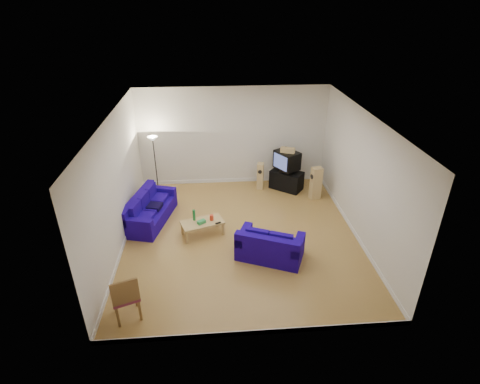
{
  "coord_description": "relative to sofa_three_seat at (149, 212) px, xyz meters",
  "views": [
    {
      "loc": [
        -0.68,
        -8.13,
        5.63
      ],
      "look_at": [
        0.0,
        0.4,
        1.1
      ],
      "focal_mm": 28.0,
      "sensor_mm": 36.0,
      "label": 1
    }
  ],
  "objects": [
    {
      "name": "speaker_left",
      "position": [
        3.34,
        1.73,
        0.15
      ],
      "size": [
        0.26,
        0.3,
        0.87
      ],
      "rotation": [
        0.0,
        0.0,
        -0.23
      ],
      "color": "tan",
      "rests_on": "ground"
    },
    {
      "name": "room",
      "position": [
        2.5,
        -0.97,
        1.26
      ],
      "size": [
        6.01,
        6.51,
        3.21
      ],
      "color": "brown",
      "rests_on": "ground"
    },
    {
      "name": "red_canister",
      "position": [
        1.74,
        -0.74,
        0.18
      ],
      "size": [
        0.12,
        0.12,
        0.14
      ],
      "primitive_type": "cylinder",
      "rotation": [
        0.0,
        0.0,
        0.14
      ],
      "color": "red",
      "rests_on": "coffee_table"
    },
    {
      "name": "sofa_loveseat",
      "position": [
        3.1,
        -1.93,
        0.0
      ],
      "size": [
        1.74,
        1.38,
        0.77
      ],
      "rotation": [
        0.0,
        0.0,
        -0.4
      ],
      "color": "#19047F",
      "rests_on": "ground"
    },
    {
      "name": "speaker_right",
      "position": [
        4.95,
        0.92,
        0.23
      ],
      "size": [
        0.35,
        0.3,
        1.03
      ],
      "rotation": [
        0.0,
        0.0,
        -1.37
      ],
      "color": "tan",
      "rests_on": "ground"
    },
    {
      "name": "floor_lamp",
      "position": [
        0.05,
        1.73,
        1.25
      ],
      "size": [
        0.32,
        0.32,
        1.87
      ],
      "color": "black",
      "rests_on": "ground"
    },
    {
      "name": "bottle",
      "position": [
        1.29,
        -0.71,
        0.26
      ],
      "size": [
        0.09,
        0.09,
        0.3
      ],
      "primitive_type": "cylinder",
      "rotation": [
        0.0,
        0.0,
        0.36
      ],
      "color": "#197233",
      "rests_on": "coffee_table"
    },
    {
      "name": "av_receiver",
      "position": [
        4.15,
        1.64,
        0.37
      ],
      "size": [
        0.49,
        0.44,
        0.1
      ],
      "primitive_type": "cube",
      "rotation": [
        0.0,
        0.0,
        -0.27
      ],
      "color": "black",
      "rests_on": "tv_stand"
    },
    {
      "name": "dining_chair",
      "position": [
        0.08,
        -3.62,
        0.3
      ],
      "size": [
        0.65,
        0.65,
        1.05
      ],
      "rotation": [
        0.0,
        0.0,
        0.36
      ],
      "color": "brown",
      "rests_on": "ground"
    },
    {
      "name": "sofa_three_seat",
      "position": [
        0.0,
        0.0,
        0.0
      ],
      "size": [
        1.34,
        2.16,
        0.77
      ],
      "rotation": [
        0.0,
        0.0,
        -1.82
      ],
      "color": "#19047F",
      "rests_on": "ground"
    },
    {
      "name": "centre_speaker",
      "position": [
        4.16,
        1.6,
        1.07
      ],
      "size": [
        0.47,
        0.32,
        0.15
      ],
      "primitive_type": "cube",
      "rotation": [
        0.0,
        0.0,
        -0.38
      ],
      "color": "tan",
      "rests_on": "television"
    },
    {
      "name": "television",
      "position": [
        4.17,
        1.67,
        0.71
      ],
      "size": [
        0.85,
        0.92,
        0.57
      ],
      "rotation": [
        0.0,
        0.0,
        -1.01
      ],
      "color": "black",
      "rests_on": "av_receiver"
    },
    {
      "name": "coffee_table",
      "position": [
        1.5,
        -0.81,
        0.05
      ],
      "size": [
        1.2,
        0.86,
        0.39
      ],
      "rotation": [
        0.0,
        0.0,
        0.32
      ],
      "color": "tan",
      "rests_on": "ground"
    },
    {
      "name": "tv_stand",
      "position": [
        4.19,
        1.63,
        0.02
      ],
      "size": [
        1.13,
        1.04,
        0.61
      ],
      "primitive_type": "cube",
      "rotation": [
        0.0,
        0.0,
        -0.64
      ],
      "color": "black",
      "rests_on": "ground"
    },
    {
      "name": "remote",
      "position": [
        1.91,
        -0.92,
        0.12
      ],
      "size": [
        0.16,
        0.11,
        0.02
      ],
      "primitive_type": "cube",
      "rotation": [
        0.0,
        0.0,
        0.4
      ],
      "color": "black",
      "rests_on": "coffee_table"
    },
    {
      "name": "tissue_box",
      "position": [
        1.48,
        -0.88,
        0.15
      ],
      "size": [
        0.24,
        0.21,
        0.09
      ],
      "primitive_type": "cube",
      "rotation": [
        0.0,
        0.0,
        0.6
      ],
      "color": "green",
      "rests_on": "coffee_table"
    }
  ]
}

